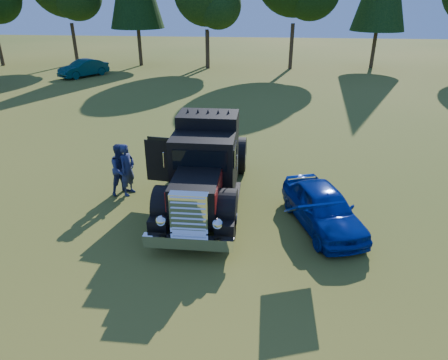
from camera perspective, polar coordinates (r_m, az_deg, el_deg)
ground at (r=12.38m, az=-2.84°, el=-7.83°), size 120.00×120.00×0.00m
diamond_t_truck at (r=13.62m, az=-2.72°, el=1.53°), size 3.38×7.16×3.00m
hotrod_coupe at (r=12.85m, az=13.95°, el=-3.80°), size 2.71×4.35×1.89m
spectator_near at (r=14.79m, az=-13.63°, el=1.47°), size 0.65×0.81×1.93m
spectator_far at (r=14.87m, az=-14.39°, el=1.49°), size 1.16×1.18×1.91m
distant_teal_car at (r=38.39m, az=-19.44°, el=14.82°), size 3.67×4.47×1.43m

